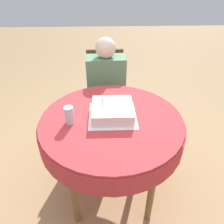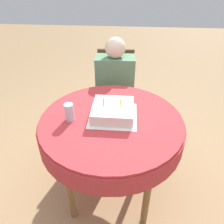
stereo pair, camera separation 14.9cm
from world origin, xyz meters
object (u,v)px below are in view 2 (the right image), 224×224
Objects in this scene: birthday_cake at (113,111)px; drinking_glass at (69,112)px; chair at (115,93)px; person at (115,83)px.

birthday_cake is 0.30m from drinking_glass.
chair is 0.19m from person.
birthday_cake is at bearing -89.11° from person.
chair is at bearing 92.85° from birthday_cake.
chair is 0.85× the size of person.
drinking_glass is (-0.25, -0.85, 0.32)m from chair.
birthday_cake is (0.04, -0.78, 0.30)m from chair.
person is 0.69m from birthday_cake.
person is (0.00, -0.10, 0.16)m from chair.
person reaches higher than drinking_glass.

